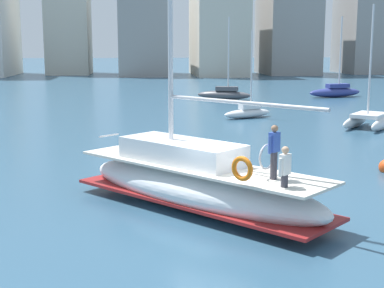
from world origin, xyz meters
TOP-DOWN VIEW (x-y plane):
  - ground_plane at (0.00, 0.00)m, footprint 400.00×400.00m
  - main_sailboat at (-0.47, 0.86)m, footprint 8.24×8.71m
  - moored_sloop_near at (6.05, 36.67)m, footprint 5.33×2.97m
  - moored_sloop_far at (17.51, 37.95)m, footprint 5.94×2.68m
  - moored_catamaran at (5.63, 23.06)m, footprint 4.03×2.62m
  - moored_cutter_right at (12.31, 17.34)m, footprint 4.63×4.94m
  - waterfront_buildings at (-2.84, 81.55)m, footprint 85.95×19.56m

SIDE VIEW (x-z plane):
  - ground_plane at x=0.00m, z-range 0.00..0.00m
  - moored_catamaran at x=5.63m, z-range -2.65..3.59m
  - moored_sloop_near at x=6.05m, z-range -3.33..4.46m
  - moored_cutter_right at x=12.31m, z-range -3.27..4.41m
  - moored_sloop_far at x=17.51m, z-range -3.37..4.57m
  - main_sailboat at x=-0.47m, z-range -5.91..7.74m
  - waterfront_buildings at x=-2.84m, z-range -3.03..23.86m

